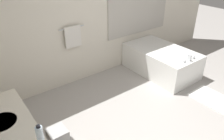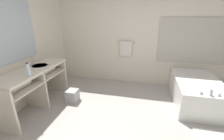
% 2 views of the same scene
% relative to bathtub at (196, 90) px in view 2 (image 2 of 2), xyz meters
% --- Properties ---
extents(ground_plane, '(16.00, 16.00, 0.00)m').
position_rel_bathtub_xyz_m(ground_plane, '(-1.38, -1.42, -0.30)').
color(ground_plane, '#A8A39E').
rests_on(ground_plane, ground).
extents(wall_back_with_blinds, '(7.40, 0.13, 2.70)m').
position_rel_bathtub_xyz_m(wall_back_with_blinds, '(-1.33, 0.81, 1.05)').
color(wall_back_with_blinds, silver).
rests_on(wall_back_with_blinds, ground_plane).
extents(vanity_counter, '(0.57, 1.58, 0.86)m').
position_rel_bathtub_xyz_m(vanity_counter, '(-3.28, -0.94, 0.33)').
color(vanity_counter, beige).
rests_on(vanity_counter, ground_plane).
extents(sink_faucet, '(0.09, 0.04, 0.18)m').
position_rel_bathtub_xyz_m(sink_faucet, '(-3.43, -0.72, 0.64)').
color(sink_faucet, silver).
rests_on(sink_faucet, vanity_counter).
extents(bathtub, '(0.91, 1.54, 0.66)m').
position_rel_bathtub_xyz_m(bathtub, '(0.00, 0.00, 0.00)').
color(bathtub, white).
rests_on(bathtub, ground_plane).
extents(water_bottle_1, '(0.06, 0.06, 0.24)m').
position_rel_bathtub_xyz_m(water_bottle_1, '(-3.06, -1.27, 0.67)').
color(water_bottle_1, silver).
rests_on(water_bottle_1, vanity_counter).
extents(waste_bin, '(0.25, 0.25, 0.27)m').
position_rel_bathtub_xyz_m(waste_bin, '(-2.68, -0.58, -0.16)').
color(waste_bin, '#B2B2B2').
rests_on(waste_bin, ground_plane).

